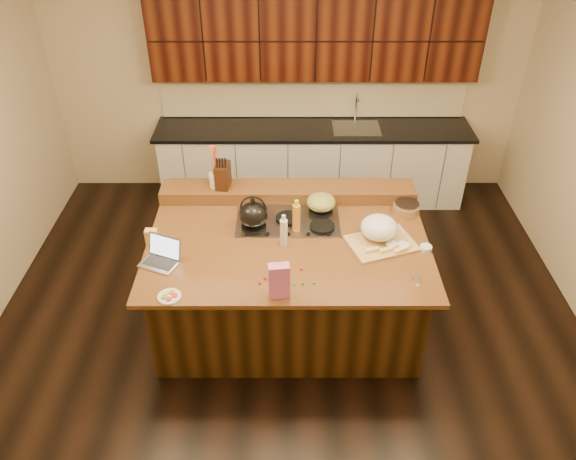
{
  "coord_description": "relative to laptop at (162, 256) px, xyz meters",
  "views": [
    {
      "loc": [
        -0.0,
        -3.84,
        3.8
      ],
      "look_at": [
        0.0,
        0.05,
        1.0
      ],
      "focal_mm": 35.0,
      "sensor_mm": 36.0,
      "label": 1
    }
  ],
  "objects": [
    {
      "name": "room",
      "position": [
        1.02,
        0.27,
        0.37
      ],
      "size": [
        5.52,
        5.02,
        2.72
      ],
      "color": "black",
      "rests_on": "ground"
    },
    {
      "name": "island",
      "position": [
        1.02,
        0.27,
        -0.51
      ],
      "size": [
        2.4,
        1.6,
        0.92
      ],
      "color": "black",
      "rests_on": "ground"
    },
    {
      "name": "back_ledge",
      "position": [
        1.02,
        0.97,
        0.0
      ],
      "size": [
        2.4,
        0.3,
        0.12
      ],
      "primitive_type": "cube",
      "color": "#301F0A",
      "rests_on": "island"
    },
    {
      "name": "cooktop",
      "position": [
        1.02,
        0.57,
        -0.04
      ],
      "size": [
        0.92,
        0.52,
        0.05
      ],
      "color": "gray",
      "rests_on": "island"
    },
    {
      "name": "back_counter",
      "position": [
        1.32,
        2.5,
        0.01
      ],
      "size": [
        3.7,
        0.66,
        2.4
      ],
      "color": "silver",
      "rests_on": "ground"
    },
    {
      "name": "kettle",
      "position": [
        0.72,
        0.44,
        0.1
      ],
      "size": [
        0.31,
        0.31,
        0.22
      ],
      "primitive_type": "ellipsoid",
      "rotation": [
        0.0,
        0.0,
        0.28
      ],
      "color": "black",
      "rests_on": "cooktop"
    },
    {
      "name": "green_bowl",
      "position": [
        1.32,
        0.7,
        0.06
      ],
      "size": [
        0.32,
        0.32,
        0.14
      ],
      "primitive_type": "ellipsoid",
      "rotation": [
        0.0,
        0.0,
        0.23
      ],
      "color": "olive",
      "rests_on": "cooktop"
    },
    {
      "name": "laptop",
      "position": [
        0.0,
        0.0,
        0.0
      ],
      "size": [
        0.37,
        0.33,
        0.21
      ],
      "rotation": [
        0.0,
        0.0,
        -0.4
      ],
      "color": "#B7B7BC",
      "rests_on": "island"
    },
    {
      "name": "oil_bottle",
      "position": [
        1.09,
        0.41,
        0.08
      ],
      "size": [
        0.09,
        0.09,
        0.27
      ],
      "primitive_type": "cylinder",
      "rotation": [
        0.0,
        0.0,
        -0.26
      ],
      "color": "orange",
      "rests_on": "island"
    },
    {
      "name": "vinegar_bottle",
      "position": [
        0.99,
        0.22,
        0.07
      ],
      "size": [
        0.08,
        0.08,
        0.25
      ],
      "primitive_type": "cylinder",
      "rotation": [
        0.0,
        0.0,
        -0.35
      ],
      "color": "silver",
      "rests_on": "island"
    },
    {
      "name": "wooden_tray",
      "position": [
        1.8,
        0.28,
        0.04
      ],
      "size": [
        0.64,
        0.55,
        0.22
      ],
      "rotation": [
        0.0,
        0.0,
        0.34
      ],
      "color": "tan",
      "rests_on": "island"
    },
    {
      "name": "ramekin_a",
      "position": [
        1.99,
        0.17,
        -0.03
      ],
      "size": [
        0.12,
        0.12,
        0.04
      ],
      "primitive_type": "cylinder",
      "rotation": [
        0.0,
        0.0,
        0.24
      ],
      "color": "white",
      "rests_on": "island"
    },
    {
      "name": "ramekin_b",
      "position": [
        2.17,
        0.14,
        -0.03
      ],
      "size": [
        0.12,
        0.12,
        0.04
      ],
      "primitive_type": "cylinder",
      "rotation": [
        0.0,
        0.0,
        -0.25
      ],
      "color": "white",
      "rests_on": "island"
    },
    {
      "name": "ramekin_c",
      "position": [
        1.89,
        0.18,
        -0.03
      ],
      "size": [
        0.11,
        0.11,
        0.04
      ],
      "primitive_type": "cylinder",
      "rotation": [
        0.0,
        0.0,
        0.09
      ],
      "color": "white",
      "rests_on": "island"
    },
    {
      "name": "strainer_bowl",
      "position": [
        2.1,
        0.7,
        -0.01
      ],
      "size": [
        0.25,
        0.25,
        0.09
      ],
      "primitive_type": "cylinder",
      "rotation": [
        0.0,
        0.0,
        -0.03
      ],
      "color": "#996B3F",
      "rests_on": "island"
    },
    {
      "name": "kitchen_timer",
      "position": [
        2.03,
        -0.24,
        -0.02
      ],
      "size": [
        0.1,
        0.1,
        0.07
      ],
      "primitive_type": "cone",
      "rotation": [
        0.0,
        0.0,
        -0.23
      ],
      "color": "silver",
      "rests_on": "island"
    },
    {
      "name": "pink_bag",
      "position": [
        0.95,
        -0.41,
        0.09
      ],
      "size": [
        0.16,
        0.1,
        0.29
      ],
      "primitive_type": "cube",
      "rotation": [
        0.0,
        0.0,
        0.12
      ],
      "color": "pink",
      "rests_on": "island"
    },
    {
      "name": "candy_plate",
      "position": [
        0.13,
        -0.43,
        -0.05
      ],
      "size": [
        0.2,
        0.2,
        0.01
      ],
      "primitive_type": "cylinder",
      "rotation": [
        0.0,
        0.0,
        0.11
      ],
      "color": "white",
      "rests_on": "island"
    },
    {
      "name": "package_box",
      "position": [
        -0.13,
        0.24,
        0.01
      ],
      "size": [
        0.1,
        0.07,
        0.14
      ],
      "primitive_type": "cube",
      "rotation": [
        0.0,
        0.0,
        -0.03
      ],
      "color": "#E6B351",
      "rests_on": "island"
    },
    {
      "name": "utensil_crock",
      "position": [
        0.34,
        0.97,
        0.13
      ],
      "size": [
        0.16,
        0.16,
        0.14
      ],
      "primitive_type": "cylinder",
      "rotation": [
        0.0,
        0.0,
        -0.4
      ],
      "color": "white",
      "rests_on": "back_ledge"
    },
    {
      "name": "knife_block",
      "position": [
        0.42,
        0.97,
        0.18
      ],
      "size": [
        0.14,
        0.21,
        0.24
      ],
      "primitive_type": "cube",
      "rotation": [
        0.0,
        0.0,
        -0.13
      ],
      "color": "black",
      "rests_on": "back_ledge"
    },
    {
      "name": "gumdrop_0",
      "position": [
        0.84,
        -0.21,
        -0.05
      ],
      "size": [
        0.02,
        0.02,
        0.02
      ],
      "primitive_type": "ellipsoid",
      "color": "red",
      "rests_on": "island"
    },
    {
      "name": "gumdrop_1",
      "position": [
        0.9,
        -0.27,
        -0.05
      ],
      "size": [
        0.02,
        0.02,
        0.02
      ],
      "primitive_type": "ellipsoid",
      "color": "#198C26",
      "rests_on": "island"
    },
    {
      "name": "gumdrop_2",
      "position": [
        0.89,
        -0.24,
        -0.05
      ],
      "size": [
        0.02,
        0.02,
        0.02
      ],
      "primitive_type": "ellipsoid",
      "color": "red",
      "rests_on": "island"
    },
    {
      "name": "gumdrop_3",
      "position": [
        1.14,
        -0.29,
        -0.05
      ],
      "size": [
        0.02,
        0.02,
        0.02
      ],
      "primitive_type": "ellipsoid",
      "color": "#198C26",
      "rests_on": "island"
    },
    {
      "name": "gumdrop_4",
      "position": [
        1.13,
        -0.12,
        -0.05
      ],
      "size": [
        0.02,
        0.02,
        0.02
      ],
      "primitive_type": "ellipsoid",
      "color": "red",
      "rests_on": "island"
    },
    {
      "name": "gumdrop_5",
      "position": [
        0.88,
        -0.16,
        -0.05
      ],
      "size": [
        0.02,
        0.02,
        0.02
      ],
      "primitive_type": "ellipsoid",
      "color": "#198C26",
      "rests_on": "island"
    },
    {
      "name": "gumdrop_6",
      "position": [
        0.8,
        -0.28,
        -0.05
      ],
      "size": [
        0.02,
        0.02,
        0.02
      ],
      "primitive_type": "ellipsoid",
      "color": "red",
      "rests_on": "island"
    },
    {
      "name": "gumdrop_7",
      "position": [
        1.22,
        -0.28,
        -0.05
      ],
      "size": [
        0.02,
        0.02,
        0.02
      ],
      "primitive_type": "ellipsoid",
      "color": "#198C26",
      "rests_on": "island"
    },
    {
      "name": "gumdrop_8",
      "position": [
        1.01,
        -0.32,
        -0.05
      ],
      "size": [
        0.02,
        0.02,
        0.02
      ],
      "primitive_type": "ellipsoid",
      "color": "red",
      "rests_on": "island"
    },
    {
      "name": "gumdrop_9",
      "position": [
        0.88,
        -0.11,
        -0.05
      ],
      "size": [
        0.02,
        0.02,
        0.02
      ],
      "primitive_type": "ellipsoid",
      "color": "#198C26",
      "rests_on": "island"
    },
    {
      "name": "gumdrop_10",
      "position": [
        0.87,
        -0.11,
        -0.05
      ],
      "size": [
        0.02,
        0.02,
        0.02
      ],
      "primitive_type": "ellipsoid",
      "color": "red",
      "rests_on": "island"
    },
    {
      "name": "gumdrop_11",
      "position": [
        1.07,
        -0.3,
        -0.05
      ],
      "size": [
        0.02,
        0.02,
        0.02
      ],
      "primitive_type": "ellipsoid",
      "color": "#198C26",
      "rests_on": "island"
    },
    {
      "name": "gumdrop_12",
      "position": [
        0.85,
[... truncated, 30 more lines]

